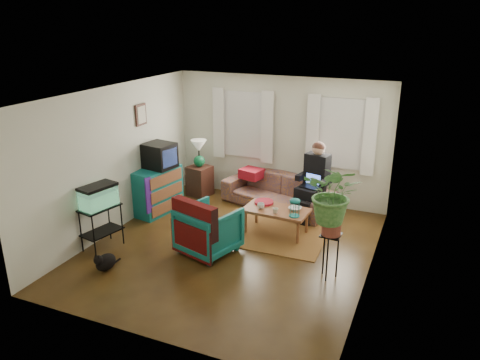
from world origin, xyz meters
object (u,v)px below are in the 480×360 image
at_px(dresser, 157,190).
at_px(coffee_table, 276,221).
at_px(side_table, 200,181).
at_px(plant_stand, 329,256).
at_px(sofa, 278,186).
at_px(armchair, 209,227).
at_px(aquarium_stand, 102,227).

distance_m(dresser, coffee_table, 2.50).
height_order(side_table, dresser, dresser).
bearing_deg(plant_stand, sofa, 124.73).
distance_m(armchair, coffee_table, 1.36).
bearing_deg(coffee_table, aquarium_stand, -143.13).
height_order(sofa, coffee_table, sofa).
relative_size(aquarium_stand, coffee_table, 0.65).
xyz_separation_m(aquarium_stand, plant_stand, (3.72, 0.55, -0.02)).
relative_size(side_table, plant_stand, 0.91).
relative_size(sofa, side_table, 3.48).
bearing_deg(aquarium_stand, side_table, 95.08).
xyz_separation_m(aquarium_stand, armchair, (1.71, 0.59, 0.06)).
distance_m(aquarium_stand, coffee_table, 3.01).
distance_m(dresser, plant_stand, 3.88).
relative_size(armchair, coffee_table, 0.77).
distance_m(dresser, armchair, 2.02).
height_order(aquarium_stand, plant_stand, aquarium_stand).
xyz_separation_m(dresser, aquarium_stand, (-0.01, -1.68, -0.08)).
bearing_deg(side_table, coffee_table, -28.36).
relative_size(sofa, armchair, 2.60).
relative_size(dresser, plant_stand, 1.42).
bearing_deg(armchair, coffee_table, -109.38).
height_order(dresser, aquarium_stand, dresser).
height_order(sofa, dresser, dresser).
bearing_deg(side_table, plant_stand, -34.16).
distance_m(dresser, aquarium_stand, 1.68).
distance_m(side_table, aquarium_stand, 2.86).
relative_size(armchair, plant_stand, 1.22).
distance_m(sofa, coffee_table, 1.25).
relative_size(side_table, coffee_table, 0.57).
bearing_deg(dresser, armchair, -22.80).
xyz_separation_m(coffee_table, plant_stand, (1.21, -1.12, 0.12)).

